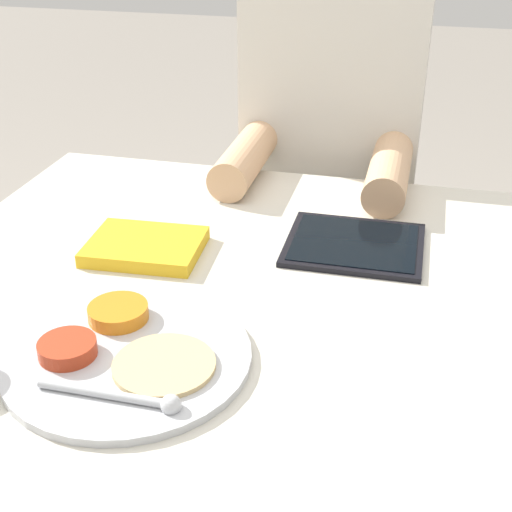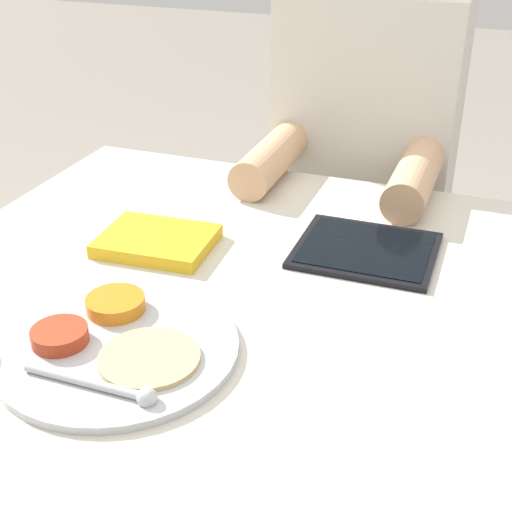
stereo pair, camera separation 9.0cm
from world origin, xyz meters
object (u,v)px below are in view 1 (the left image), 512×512
tablet_device (354,244)px  thali_tray (125,353)px  person_diner (329,208)px  red_notebook (145,247)px

tablet_device → thali_tray: bearing=-123.1°
thali_tray → tablet_device: (0.22, 0.34, -0.00)m
person_diner → thali_tray: bearing=-98.9°
red_notebook → person_diner: (0.19, 0.52, -0.15)m
thali_tray → red_notebook: bearing=106.6°
person_diner → red_notebook: bearing=-110.4°
red_notebook → person_diner: 0.58m
red_notebook → tablet_device: 0.31m
thali_tray → person_diner: size_ratio=0.23×
red_notebook → tablet_device: (0.29, 0.09, -0.00)m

